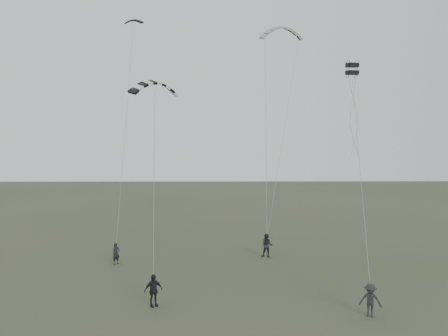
{
  "coord_description": "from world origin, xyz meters",
  "views": [
    {
      "loc": [
        0.43,
        -23.63,
        8.62
      ],
      "look_at": [
        0.76,
        5.06,
        6.87
      ],
      "focal_mm": 35.0,
      "sensor_mm": 36.0,
      "label": 1
    }
  ],
  "objects_px": {
    "flyer_left": "(116,254)",
    "kite_dark_small": "(134,20)",
    "kite_box": "(352,69)",
    "flyer_right": "(267,246)",
    "kite_striped": "(155,82)",
    "flyer_center": "(153,290)",
    "flyer_far": "(370,300)",
    "kite_pale_large": "(282,28)"
  },
  "relations": [
    {
      "from": "flyer_left",
      "to": "kite_dark_small",
      "type": "distance_m",
      "value": 17.87
    },
    {
      "from": "flyer_left",
      "to": "kite_box",
      "type": "bearing_deg",
      "value": -57.6
    },
    {
      "from": "flyer_right",
      "to": "kite_striped",
      "type": "relative_size",
      "value": 0.55
    },
    {
      "from": "flyer_center",
      "to": "kite_dark_small",
      "type": "distance_m",
      "value": 21.42
    },
    {
      "from": "flyer_right",
      "to": "flyer_far",
      "type": "distance_m",
      "value": 11.7
    },
    {
      "from": "flyer_center",
      "to": "kite_dark_small",
      "type": "relative_size",
      "value": 1.2
    },
    {
      "from": "kite_dark_small",
      "to": "kite_pale_large",
      "type": "relative_size",
      "value": 0.41
    },
    {
      "from": "flyer_far",
      "to": "kite_dark_small",
      "type": "relative_size",
      "value": 1.15
    },
    {
      "from": "flyer_right",
      "to": "kite_pale_large",
      "type": "bearing_deg",
      "value": 81.29
    },
    {
      "from": "flyer_center",
      "to": "kite_box",
      "type": "height_order",
      "value": "kite_box"
    },
    {
      "from": "kite_striped",
      "to": "kite_box",
      "type": "relative_size",
      "value": 4.63
    },
    {
      "from": "flyer_center",
      "to": "kite_box",
      "type": "bearing_deg",
      "value": -11.88
    },
    {
      "from": "kite_dark_small",
      "to": "flyer_far",
      "type": "bearing_deg",
      "value": -36.74
    },
    {
      "from": "flyer_right",
      "to": "kite_striped",
      "type": "xyz_separation_m",
      "value": [
        -7.59,
        -4.31,
        11.43
      ]
    },
    {
      "from": "flyer_left",
      "to": "flyer_right",
      "type": "relative_size",
      "value": 0.85
    },
    {
      "from": "flyer_left",
      "to": "kite_box",
      "type": "relative_size",
      "value": 2.16
    },
    {
      "from": "flyer_far",
      "to": "kite_box",
      "type": "bearing_deg",
      "value": 104.85
    },
    {
      "from": "kite_striped",
      "to": "flyer_center",
      "type": "bearing_deg",
      "value": -118.2
    },
    {
      "from": "flyer_far",
      "to": "kite_striped",
      "type": "distance_m",
      "value": 17.58
    },
    {
      "from": "flyer_left",
      "to": "kite_pale_large",
      "type": "xyz_separation_m",
      "value": [
        12.3,
        5.33,
        17.0
      ]
    },
    {
      "from": "flyer_right",
      "to": "kite_dark_small",
      "type": "height_order",
      "value": "kite_dark_small"
    },
    {
      "from": "flyer_right",
      "to": "kite_striped",
      "type": "distance_m",
      "value": 14.38
    },
    {
      "from": "flyer_left",
      "to": "flyer_right",
      "type": "xyz_separation_m",
      "value": [
        10.79,
        1.7,
        0.13
      ]
    },
    {
      "from": "kite_dark_small",
      "to": "flyer_left",
      "type": "bearing_deg",
      "value": -89.66
    },
    {
      "from": "flyer_center",
      "to": "kite_pale_large",
      "type": "relative_size",
      "value": 0.49
    },
    {
      "from": "kite_striped",
      "to": "flyer_right",
      "type": "bearing_deg",
      "value": -4.97
    },
    {
      "from": "kite_dark_small",
      "to": "kite_striped",
      "type": "bearing_deg",
      "value": -61.92
    },
    {
      "from": "flyer_far",
      "to": "kite_dark_small",
      "type": "height_order",
      "value": "kite_dark_small"
    },
    {
      "from": "kite_box",
      "to": "kite_pale_large",
      "type": "bearing_deg",
      "value": 91.79
    },
    {
      "from": "flyer_far",
      "to": "kite_pale_large",
      "type": "bearing_deg",
      "value": 119.18
    },
    {
      "from": "kite_box",
      "to": "kite_dark_small",
      "type": "bearing_deg",
      "value": 134.55
    },
    {
      "from": "kite_striped",
      "to": "kite_box",
      "type": "distance_m",
      "value": 12.05
    },
    {
      "from": "flyer_right",
      "to": "kite_box",
      "type": "relative_size",
      "value": 2.54
    },
    {
      "from": "flyer_left",
      "to": "flyer_far",
      "type": "xyz_separation_m",
      "value": [
        14.67,
        -9.34,
        0.07
      ]
    },
    {
      "from": "flyer_right",
      "to": "flyer_center",
      "type": "distance_m",
      "value": 11.87
    },
    {
      "from": "kite_box",
      "to": "flyer_left",
      "type": "bearing_deg",
      "value": 149.78
    },
    {
      "from": "flyer_right",
      "to": "flyer_far",
      "type": "xyz_separation_m",
      "value": [
        3.88,
        -11.04,
        -0.06
      ]
    },
    {
      "from": "flyer_left",
      "to": "kite_dark_small",
      "type": "xyz_separation_m",
      "value": [
        0.57,
        4.46,
        17.3
      ]
    },
    {
      "from": "kite_pale_large",
      "to": "kite_box",
      "type": "height_order",
      "value": "kite_pale_large"
    },
    {
      "from": "flyer_far",
      "to": "kite_pale_large",
      "type": "xyz_separation_m",
      "value": [
        -2.37,
        14.67,
        16.93
      ]
    },
    {
      "from": "flyer_left",
      "to": "kite_box",
      "type": "height_order",
      "value": "kite_box"
    },
    {
      "from": "flyer_left",
      "to": "kite_striped",
      "type": "xyz_separation_m",
      "value": [
        3.2,
        -2.61,
        11.56
      ]
    }
  ]
}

